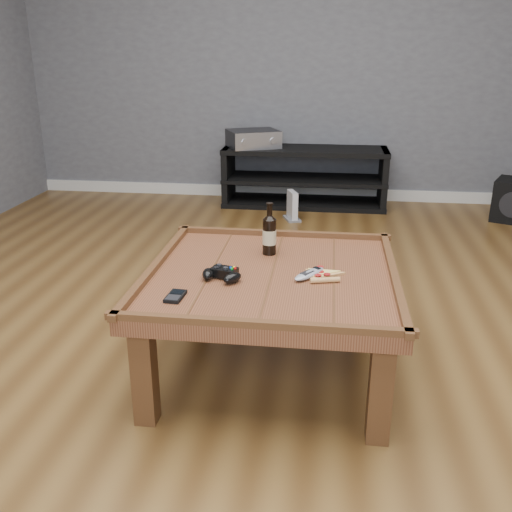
# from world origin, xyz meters

# --- Properties ---
(ground) EXTENTS (6.00, 6.00, 0.00)m
(ground) POSITION_xyz_m (0.00, 0.00, 0.00)
(ground) COLOR #4F3316
(ground) RESTS_ON ground
(wall_back) EXTENTS (5.00, 0.04, 2.70)m
(wall_back) POSITION_xyz_m (0.00, 3.00, 1.35)
(wall_back) COLOR #4C4D53
(wall_back) RESTS_ON ground
(baseboard) EXTENTS (5.00, 0.02, 0.10)m
(baseboard) POSITION_xyz_m (0.00, 2.99, 0.05)
(baseboard) COLOR silver
(baseboard) RESTS_ON ground
(coffee_table) EXTENTS (1.03, 1.03, 0.48)m
(coffee_table) POSITION_xyz_m (0.00, 0.00, 0.39)
(coffee_table) COLOR #4F2816
(coffee_table) RESTS_ON ground
(media_console) EXTENTS (1.40, 0.45, 0.50)m
(media_console) POSITION_xyz_m (0.00, 2.75, 0.25)
(media_console) COLOR black
(media_console) RESTS_ON ground
(beer_bottle) EXTENTS (0.06, 0.06, 0.23)m
(beer_bottle) POSITION_xyz_m (-0.04, 0.22, 0.54)
(beer_bottle) COLOR black
(beer_bottle) RESTS_ON coffee_table
(game_controller) EXTENTS (0.17, 0.14, 0.05)m
(game_controller) POSITION_xyz_m (-0.19, -0.10, 0.47)
(game_controller) COLOR black
(game_controller) RESTS_ON coffee_table
(pizza_slice) EXTENTS (0.17, 0.23, 0.02)m
(pizza_slice) POSITION_xyz_m (0.20, -0.01, 0.46)
(pizza_slice) COLOR tan
(pizza_slice) RESTS_ON coffee_table
(smartphone) EXTENTS (0.07, 0.11, 0.01)m
(smartphone) POSITION_xyz_m (-0.33, -0.29, 0.46)
(smartphone) COLOR black
(smartphone) RESTS_ON coffee_table
(remote_control) EXTENTS (0.15, 0.18, 0.03)m
(remote_control) POSITION_xyz_m (0.15, -0.03, 0.46)
(remote_control) COLOR #8F929B
(remote_control) RESTS_ON coffee_table
(av_receiver) EXTENTS (0.51, 0.48, 0.14)m
(av_receiver) POSITION_xyz_m (-0.45, 2.75, 0.57)
(av_receiver) COLOR black
(av_receiver) RESTS_ON media_console
(game_console) EXTENTS (0.16, 0.21, 0.23)m
(game_console) POSITION_xyz_m (-0.07, 2.28, 0.11)
(game_console) COLOR slate
(game_console) RESTS_ON ground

